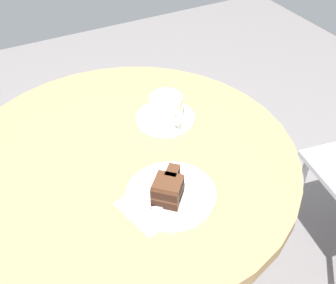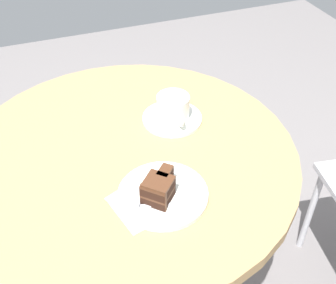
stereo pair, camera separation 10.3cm
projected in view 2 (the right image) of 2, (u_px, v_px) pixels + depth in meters
cafe_table at (130, 181)px, 1.16m from camera, size 0.88×0.88×0.72m
saucer at (172, 118)px, 1.18m from camera, size 0.17×0.17×0.01m
coffee_cup at (173, 107)px, 1.15m from camera, size 0.12×0.09×0.07m
teaspoon at (155, 122)px, 1.16m from camera, size 0.08×0.05×0.00m
cake_plate at (163, 194)px, 0.96m from camera, size 0.21×0.21×0.01m
cake_slice at (159, 188)px, 0.93m from camera, size 0.10×0.09×0.06m
fork at (148, 206)px, 0.92m from camera, size 0.05×0.14×0.00m
napkin at (141, 203)px, 0.95m from camera, size 0.16×0.15×0.00m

